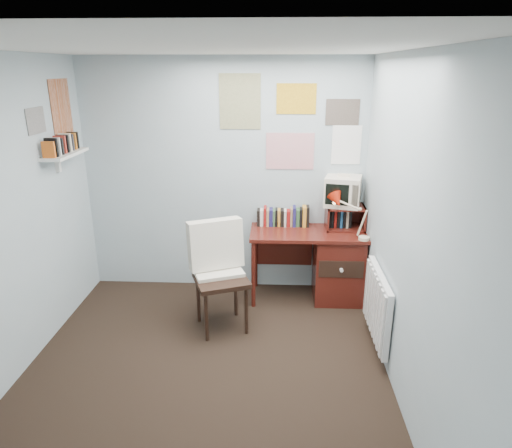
{
  "coord_description": "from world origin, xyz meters",
  "views": [
    {
      "loc": [
        0.57,
        -3.01,
        2.38
      ],
      "look_at": [
        0.38,
        0.98,
        1.0
      ],
      "focal_mm": 32.0,
      "sensor_mm": 36.0,
      "label": 1
    }
  ],
  "objects": [
    {
      "name": "wall_shelf",
      "position": [
        -1.4,
        1.1,
        1.62
      ],
      "size": [
        0.2,
        0.62,
        0.24
      ],
      "primitive_type": "cube",
      "color": "white",
      "rests_on": "left_wall"
    },
    {
      "name": "tv_riser",
      "position": [
        1.29,
        1.59,
        0.89
      ],
      "size": [
        0.4,
        0.3,
        0.25
      ],
      "primitive_type": "cube",
      "color": "#541A13",
      "rests_on": "desk"
    },
    {
      "name": "radiator",
      "position": [
        1.46,
        0.55,
        0.42
      ],
      "size": [
        0.09,
        0.8,
        0.6
      ],
      "primitive_type": "cube",
      "color": "white",
      "rests_on": "right_wall"
    },
    {
      "name": "desk",
      "position": [
        1.17,
        1.48,
        0.41
      ],
      "size": [
        1.2,
        0.55,
        0.76
      ],
      "color": "#541A13",
      "rests_on": "ground"
    },
    {
      "name": "desk_lamp",
      "position": [
        1.44,
        1.26,
        0.96
      ],
      "size": [
        0.28,
        0.25,
        0.4
      ],
      "primitive_type": "cube",
      "rotation": [
        0.0,
        0.0,
        -0.02
      ],
      "color": "red",
      "rests_on": "desk"
    },
    {
      "name": "back_wall",
      "position": [
        0.0,
        1.75,
        1.25
      ],
      "size": [
        3.0,
        0.02,
        2.5
      ],
      "primitive_type": "cube",
      "color": "#A7B7BF",
      "rests_on": "ground"
    },
    {
      "name": "ceiling",
      "position": [
        0.0,
        0.0,
        2.5
      ],
      "size": [
        3.0,
        3.5,
        0.02
      ],
      "primitive_type": "cube",
      "color": "white",
      "rests_on": "back_wall"
    },
    {
      "name": "book_row",
      "position": [
        0.66,
        1.66,
        0.87
      ],
      "size": [
        0.6,
        0.14,
        0.22
      ],
      "primitive_type": "cube",
      "color": "#541A13",
      "rests_on": "desk"
    },
    {
      "name": "right_wall",
      "position": [
        1.5,
        0.0,
        1.25
      ],
      "size": [
        0.02,
        3.5,
        2.5
      ],
      "primitive_type": "cube",
      "color": "#A7B7BF",
      "rests_on": "ground"
    },
    {
      "name": "crt_tv",
      "position": [
        1.25,
        1.61,
        1.18
      ],
      "size": [
        0.42,
        0.4,
        0.34
      ],
      "primitive_type": "cube",
      "rotation": [
        0.0,
        0.0,
        -0.23
      ],
      "color": "beige",
      "rests_on": "tv_riser"
    },
    {
      "name": "ground",
      "position": [
        0.0,
        0.0,
        0.0
      ],
      "size": [
        3.5,
        3.5,
        0.0
      ],
      "primitive_type": "plane",
      "color": "black",
      "rests_on": "ground"
    },
    {
      "name": "desk_chair",
      "position": [
        0.06,
        0.82,
        0.5
      ],
      "size": [
        0.65,
        0.64,
        1.0
      ],
      "primitive_type": "cube",
      "rotation": [
        0.0,
        0.0,
        0.37
      ],
      "color": "black",
      "rests_on": "ground"
    },
    {
      "name": "posters_left",
      "position": [
        -1.49,
        1.1,
        2.0
      ],
      "size": [
        0.01,
        0.7,
        0.6
      ],
      "primitive_type": "cube",
      "color": "white",
      "rests_on": "left_wall"
    },
    {
      "name": "posters_back",
      "position": [
        0.7,
        1.74,
        1.85
      ],
      "size": [
        1.2,
        0.01,
        0.9
      ],
      "primitive_type": "cube",
      "color": "white",
      "rests_on": "back_wall"
    }
  ]
}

